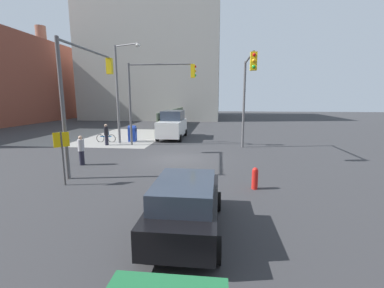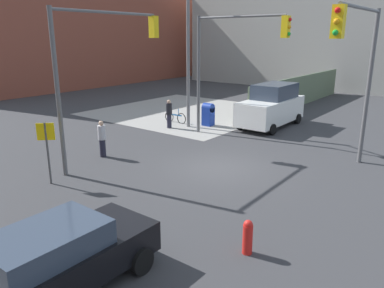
{
  "view_description": "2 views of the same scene",
  "coord_description": "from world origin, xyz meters",
  "px_view_note": "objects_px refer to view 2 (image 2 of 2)",
  "views": [
    {
      "loc": [
        -15.66,
        -2.65,
        3.82
      ],
      "look_at": [
        -2.95,
        -1.3,
        1.52
      ],
      "focal_mm": 24.0,
      "sensor_mm": 36.0,
      "label": 1
    },
    {
      "loc": [
        -12.64,
        -8.31,
        5.41
      ],
      "look_at": [
        -1.58,
        0.26,
        1.39
      ],
      "focal_mm": 35.0,
      "sensor_mm": 36.0,
      "label": 2
    }
  ],
  "objects_px": {
    "pedestrian_crossing": "(169,113)",
    "fire_hydrant": "(248,236)",
    "traffic_signal_nw_corner": "(102,56)",
    "bicycle_leaning_on_fence": "(175,117)",
    "van_white_delivery": "(272,106)",
    "traffic_signal_se_corner": "(359,59)",
    "pedestrian_waiting": "(102,138)",
    "traffic_signal_ne_corner": "(230,52)",
    "street_lamp_corner": "(191,49)",
    "smokestack": "(166,16)",
    "coupe_black": "(60,258)",
    "mailbox_blue": "(208,114)"
  },
  "relations": [
    {
      "from": "pedestrian_crossing",
      "to": "fire_hydrant",
      "type": "bearing_deg",
      "value": -146.08
    },
    {
      "from": "traffic_signal_ne_corner",
      "to": "bicycle_leaning_on_fence",
      "type": "xyz_separation_m",
      "value": [
        1.1,
        4.77,
        -4.28
      ]
    },
    {
      "from": "traffic_signal_nw_corner",
      "to": "coupe_black",
      "type": "distance_m",
      "value": 9.81
    },
    {
      "from": "traffic_signal_se_corner",
      "to": "smokestack",
      "type": "bearing_deg",
      "value": 50.79
    },
    {
      "from": "fire_hydrant",
      "to": "pedestrian_waiting",
      "type": "relative_size",
      "value": 0.55
    },
    {
      "from": "street_lamp_corner",
      "to": "coupe_black",
      "type": "xyz_separation_m",
      "value": [
        -13.87,
        -7.21,
        -3.86
      ]
    },
    {
      "from": "fire_hydrant",
      "to": "van_white_delivery",
      "type": "relative_size",
      "value": 0.17
    },
    {
      "from": "traffic_signal_ne_corner",
      "to": "mailbox_blue",
      "type": "bearing_deg",
      "value": 56.51
    },
    {
      "from": "pedestrian_waiting",
      "to": "street_lamp_corner",
      "type": "bearing_deg",
      "value": -50.82
    },
    {
      "from": "mailbox_blue",
      "to": "street_lamp_corner",
      "type": "bearing_deg",
      "value": 158.1
    },
    {
      "from": "smokestack",
      "to": "mailbox_blue",
      "type": "distance_m",
      "value": 35.77
    },
    {
      "from": "mailbox_blue",
      "to": "bicycle_leaning_on_fence",
      "type": "bearing_deg",
      "value": 105.28
    },
    {
      "from": "traffic_signal_nw_corner",
      "to": "traffic_signal_ne_corner",
      "type": "bearing_deg",
      "value": -16.96
    },
    {
      "from": "street_lamp_corner",
      "to": "van_white_delivery",
      "type": "xyz_separation_m",
      "value": [
        3.41,
        -3.66,
        -3.42
      ]
    },
    {
      "from": "traffic_signal_se_corner",
      "to": "pedestrian_waiting",
      "type": "relative_size",
      "value": 3.79
    },
    {
      "from": "traffic_signal_ne_corner",
      "to": "fire_hydrant",
      "type": "height_order",
      "value": "traffic_signal_ne_corner"
    },
    {
      "from": "van_white_delivery",
      "to": "pedestrian_crossing",
      "type": "distance_m",
      "value": 6.36
    },
    {
      "from": "traffic_signal_se_corner",
      "to": "pedestrian_crossing",
      "type": "relative_size",
      "value": 3.71
    },
    {
      "from": "smokestack",
      "to": "traffic_signal_se_corner",
      "type": "bearing_deg",
      "value": -129.21
    },
    {
      "from": "traffic_signal_se_corner",
      "to": "fire_hydrant",
      "type": "relative_size",
      "value": 6.91
    },
    {
      "from": "traffic_signal_nw_corner",
      "to": "pedestrian_crossing",
      "type": "xyz_separation_m",
      "value": [
        6.48,
        2.0,
        -3.74
      ]
    },
    {
      "from": "smokestack",
      "to": "street_lamp_corner",
      "type": "xyz_separation_m",
      "value": [
        -25.58,
        -24.54,
        -3.64
      ]
    },
    {
      "from": "smokestack",
      "to": "traffic_signal_se_corner",
      "type": "relative_size",
      "value": 2.57
    },
    {
      "from": "traffic_signal_se_corner",
      "to": "mailbox_blue",
      "type": "distance_m",
      "value": 10.9
    },
    {
      "from": "traffic_signal_ne_corner",
      "to": "coupe_black",
      "type": "relative_size",
      "value": 1.52
    },
    {
      "from": "traffic_signal_nw_corner",
      "to": "mailbox_blue",
      "type": "xyz_separation_m",
      "value": [
        8.48,
        0.5,
        -3.89
      ]
    },
    {
      "from": "traffic_signal_nw_corner",
      "to": "traffic_signal_se_corner",
      "type": "distance_m",
      "value": 10.19
    },
    {
      "from": "traffic_signal_se_corner",
      "to": "fire_hydrant",
      "type": "xyz_separation_m",
      "value": [
        -7.49,
        0.3,
        -4.13
      ]
    },
    {
      "from": "traffic_signal_nw_corner",
      "to": "pedestrian_waiting",
      "type": "xyz_separation_m",
      "value": [
        0.28,
        0.7,
        -3.76
      ]
    },
    {
      "from": "bicycle_leaning_on_fence",
      "to": "traffic_signal_nw_corner",
      "type": "bearing_deg",
      "value": -161.11
    },
    {
      "from": "traffic_signal_nw_corner",
      "to": "bicycle_leaning_on_fence",
      "type": "xyz_separation_m",
      "value": [
        7.88,
        2.7,
        -4.3
      ]
    },
    {
      "from": "pedestrian_waiting",
      "to": "traffic_signal_ne_corner",
      "type": "bearing_deg",
      "value": -76.01
    },
    {
      "from": "smokestack",
      "to": "traffic_signal_ne_corner",
      "type": "height_order",
      "value": "smokestack"
    },
    {
      "from": "traffic_signal_ne_corner",
      "to": "bicycle_leaning_on_fence",
      "type": "relative_size",
      "value": 3.71
    },
    {
      "from": "traffic_signal_ne_corner",
      "to": "fire_hydrant",
      "type": "relative_size",
      "value": 6.91
    },
    {
      "from": "traffic_signal_ne_corner",
      "to": "smokestack",
      "type": "bearing_deg",
      "value": 46.53
    },
    {
      "from": "traffic_signal_ne_corner",
      "to": "pedestrian_crossing",
      "type": "relative_size",
      "value": 3.71
    },
    {
      "from": "traffic_signal_ne_corner",
      "to": "traffic_signal_nw_corner",
      "type": "bearing_deg",
      "value": 163.04
    },
    {
      "from": "mailbox_blue",
      "to": "pedestrian_crossing",
      "type": "xyz_separation_m",
      "value": [
        -2.0,
        1.5,
        0.15
      ]
    },
    {
      "from": "smokestack",
      "to": "coupe_black",
      "type": "bearing_deg",
      "value": -141.17
    },
    {
      "from": "van_white_delivery",
      "to": "coupe_black",
      "type": "bearing_deg",
      "value": -168.4
    },
    {
      "from": "pedestrian_waiting",
      "to": "smokestack",
      "type": "bearing_deg",
      "value": -15.71
    },
    {
      "from": "van_white_delivery",
      "to": "pedestrian_crossing",
      "type": "bearing_deg",
      "value": 132.23
    },
    {
      "from": "street_lamp_corner",
      "to": "coupe_black",
      "type": "height_order",
      "value": "street_lamp_corner"
    },
    {
      "from": "van_white_delivery",
      "to": "pedestrian_crossing",
      "type": "xyz_separation_m",
      "value": [
        -4.27,
        4.7,
        -0.37
      ]
    },
    {
      "from": "traffic_signal_se_corner",
      "to": "van_white_delivery",
      "type": "relative_size",
      "value": 1.2
    },
    {
      "from": "street_lamp_corner",
      "to": "bicycle_leaning_on_fence",
      "type": "bearing_deg",
      "value": 72.57
    },
    {
      "from": "smokestack",
      "to": "traffic_signal_se_corner",
      "type": "height_order",
      "value": "smokestack"
    },
    {
      "from": "mailbox_blue",
      "to": "pedestrian_waiting",
      "type": "bearing_deg",
      "value": 178.6
    },
    {
      "from": "traffic_signal_se_corner",
      "to": "coupe_black",
      "type": "relative_size",
      "value": 1.52
    }
  ]
}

